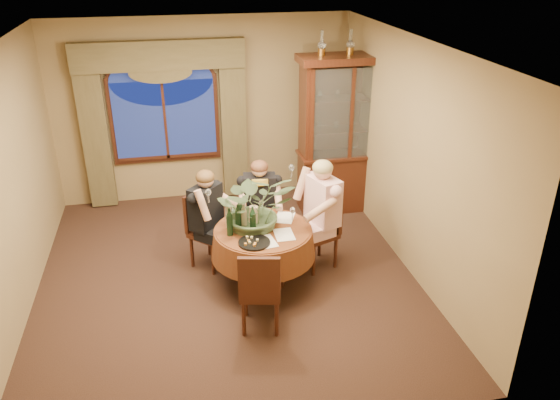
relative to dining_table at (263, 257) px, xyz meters
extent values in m
plane|color=black|center=(-0.41, 0.25, -0.38)|extent=(5.00, 5.00, 0.00)
plane|color=olive|center=(-0.41, 2.75, 1.02)|extent=(4.50, 0.00, 4.50)
plane|color=olive|center=(1.84, 0.25, 1.02)|extent=(0.00, 5.00, 5.00)
plane|color=white|center=(-0.41, 0.25, 2.42)|extent=(5.00, 5.00, 0.00)
cube|color=brown|center=(-2.04, 2.63, 0.80)|extent=(0.38, 0.14, 2.32)
cube|color=brown|center=(0.02, 2.63, 0.80)|extent=(0.38, 0.14, 2.32)
cylinder|color=maroon|center=(0.00, 0.00, 0.00)|extent=(1.47, 1.47, 0.75)
cube|color=black|center=(1.57, 1.83, 0.79)|extent=(1.44, 0.57, 2.33)
cube|color=black|center=(0.73, 0.28, 0.10)|extent=(0.54, 0.54, 0.96)
cube|color=black|center=(0.14, 0.84, 0.10)|extent=(0.48, 0.48, 0.96)
cube|color=black|center=(-0.57, 0.57, 0.10)|extent=(0.59, 0.59, 0.96)
cube|color=black|center=(-0.17, -0.77, 0.10)|extent=(0.50, 0.50, 0.96)
imported|color=#435B39|center=(-0.07, 0.11, 0.96)|extent=(0.89, 0.99, 0.77)
imported|color=#4B582D|center=(0.01, -0.02, 0.40)|extent=(0.16, 0.16, 0.05)
cylinder|color=black|center=(-0.15, -0.31, 0.39)|extent=(0.35, 0.35, 0.02)
cylinder|color=black|center=(-0.13, -0.07, 0.54)|extent=(0.07, 0.07, 0.33)
cylinder|color=black|center=(-0.28, 0.01, 0.54)|extent=(0.07, 0.07, 0.33)
cylinder|color=black|center=(-0.24, 0.15, 0.54)|extent=(0.07, 0.07, 0.33)
cylinder|color=tan|center=(-0.22, 0.02, 0.54)|extent=(0.07, 0.07, 0.33)
cylinder|color=black|center=(-0.39, -0.06, 0.54)|extent=(0.07, 0.07, 0.33)
cylinder|color=tan|center=(-0.38, 0.12, 0.54)|extent=(0.07, 0.07, 0.33)
cube|color=white|center=(0.21, -0.19, 0.38)|extent=(0.21, 0.30, 0.00)
cube|color=white|center=(0.30, 0.22, 0.38)|extent=(0.31, 0.36, 0.00)
cube|color=white|center=(-0.03, -0.30, 0.38)|extent=(0.25, 0.33, 0.00)
camera|label=1|loc=(-0.94, -5.45, 3.38)|focal=35.00mm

